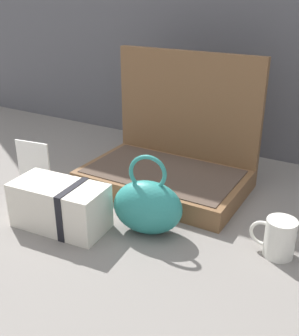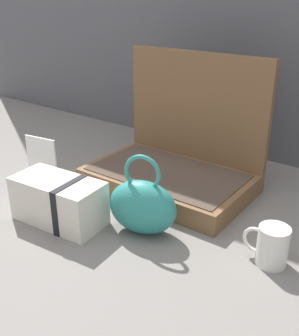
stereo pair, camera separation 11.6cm
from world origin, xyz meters
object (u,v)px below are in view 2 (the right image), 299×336
Objects in this scene: open_suitcase at (177,159)px; teal_pouch_handbag at (143,206)px; coffee_mug at (271,246)px; info_card_left at (42,161)px; cream_toiletry_bag at (60,201)px.

teal_pouch_handbag is at bearing -73.92° from open_suitcase.
teal_pouch_handbag is 1.99× the size of coffee_mug.
info_card_left is at bearing -144.23° from open_suitcase.
open_suitcase is 0.31m from teal_pouch_handbag.
coffee_mug is 0.78m from info_card_left.
open_suitcase is 4.54× the size of coffee_mug.
open_suitcase is at bearing 106.08° from teal_pouch_handbag.
cream_toiletry_bag is (-0.13, -0.39, -0.03)m from open_suitcase.
info_card_left is (-0.78, -0.04, 0.03)m from coffee_mug.
open_suitcase is at bearing 71.31° from cream_toiletry_bag.
info_card_left reaches higher than coffee_mug.
teal_pouch_handbag reaches higher than cream_toiletry_bag.
info_card_left is (-0.36, -0.26, -0.01)m from open_suitcase.
open_suitcase reaches higher than cream_toiletry_bag.
open_suitcase is 0.47m from coffee_mug.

